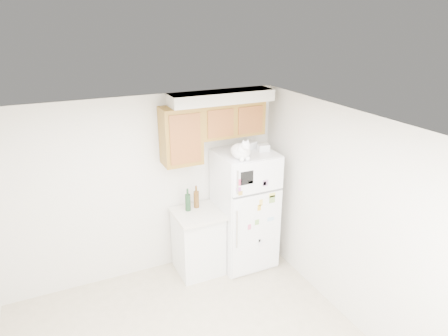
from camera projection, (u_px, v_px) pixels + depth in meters
room_shell at (200, 215)px, 3.73m from camera, size 3.84×4.04×2.52m
refrigerator at (245, 209)px, 5.65m from camera, size 0.76×0.78×1.70m
base_counter at (198, 241)px, 5.58m from camera, size 0.64×0.64×0.92m
cat at (242, 151)px, 5.06m from camera, size 0.29×0.42×0.30m
storage_box_back at (250, 145)px, 5.47m from camera, size 0.21×0.18×0.10m
storage_box_front at (263, 148)px, 5.39m from camera, size 0.17×0.14×0.09m
bottle_green at (188, 200)px, 5.40m from camera, size 0.08×0.08×0.32m
bottle_amber at (196, 197)px, 5.49m from camera, size 0.08×0.08×0.32m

